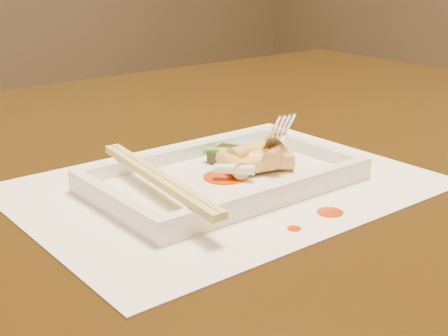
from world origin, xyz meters
TOP-DOWN VIEW (x-y plane):
  - table at (0.00, 0.00)m, footprint 1.40×0.90m
  - placemat at (-0.09, -0.15)m, footprint 0.40×0.30m
  - sauce_splatter_a at (-0.06, -0.27)m, footprint 0.02×0.02m
  - sauce_splatter_b at (-0.11, -0.27)m, footprint 0.01×0.01m
  - plate_base at (-0.09, -0.15)m, footprint 0.26×0.16m
  - plate_rim_far at (-0.09, -0.08)m, footprint 0.26×0.01m
  - plate_rim_near at (-0.09, -0.23)m, footprint 0.26×0.01m
  - plate_rim_left at (-0.21, -0.15)m, footprint 0.01×0.14m
  - plate_rim_right at (0.04, -0.15)m, footprint 0.01×0.14m
  - veg_piece at (-0.05, -0.11)m, footprint 0.05×0.04m
  - scallion_white at (-0.08, -0.17)m, footprint 0.04×0.04m
  - scallion_green at (-0.04, -0.13)m, footprint 0.06×0.07m
  - chopstick_a at (-0.17, -0.15)m, footprint 0.03×0.22m
  - chopstick_b at (-0.16, -0.15)m, footprint 0.03×0.22m
  - fork at (-0.02, -0.14)m, footprint 0.09×0.10m
  - sauce_blob_0 at (-0.09, -0.15)m, footprint 0.04×0.04m
  - rice_cake_0 at (-0.03, -0.15)m, footprint 0.03×0.04m
  - rice_cake_1 at (-0.04, -0.17)m, footprint 0.05×0.04m
  - rice_cake_2 at (-0.03, -0.17)m, footprint 0.04×0.04m
  - rice_cake_3 at (-0.05, -0.17)m, footprint 0.05×0.03m
  - rice_cake_4 at (-0.07, -0.15)m, footprint 0.03×0.05m
  - rice_cake_5 at (-0.05, -0.14)m, footprint 0.04×0.02m
  - rice_cake_6 at (-0.04, -0.15)m, footprint 0.05×0.04m

SIDE VIEW (x-z plane):
  - table at x=0.00m, z-range 0.27..1.02m
  - placemat at x=-0.09m, z-range 0.75..0.75m
  - sauce_splatter_a at x=-0.06m, z-range 0.75..0.75m
  - sauce_splatter_b at x=-0.11m, z-range 0.75..0.75m
  - plate_base at x=-0.09m, z-range 0.75..0.76m
  - sauce_blob_0 at x=-0.09m, z-range 0.76..0.76m
  - plate_rim_far at x=-0.09m, z-range 0.76..0.77m
  - plate_rim_near at x=-0.09m, z-range 0.76..0.77m
  - plate_rim_left at x=-0.21m, z-range 0.76..0.77m
  - plate_rim_right at x=0.04m, z-range 0.76..0.77m
  - veg_piece at x=-0.05m, z-range 0.76..0.77m
  - rice_cake_0 at x=-0.03m, z-range 0.76..0.78m
  - rice_cake_1 at x=-0.04m, z-range 0.76..0.78m
  - rice_cake_3 at x=-0.05m, z-range 0.76..0.78m
  - rice_cake_4 at x=-0.07m, z-range 0.76..0.78m
  - rice_cake_6 at x=-0.04m, z-range 0.76..0.78m
  - scallion_white at x=-0.08m, z-range 0.77..0.78m
  - scallion_green at x=-0.04m, z-range 0.77..0.78m
  - rice_cake_2 at x=-0.03m, z-range 0.77..0.79m
  - rice_cake_5 at x=-0.05m, z-range 0.77..0.79m
  - chopstick_a at x=-0.17m, z-range 0.77..0.78m
  - chopstick_b at x=-0.16m, z-range 0.77..0.78m
  - fork at x=-0.02m, z-range 0.76..0.90m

